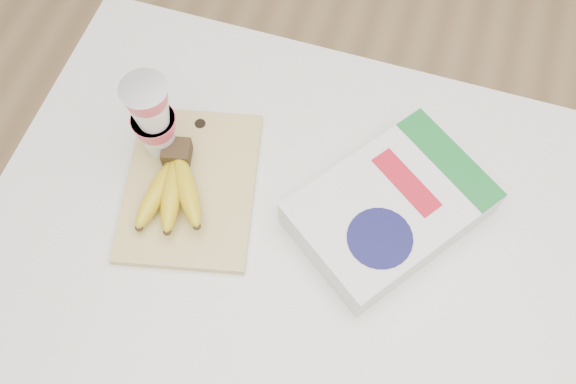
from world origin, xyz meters
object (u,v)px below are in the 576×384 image
object	(u,v)px
cutting_board	(191,186)
bananas	(173,187)
yogurt_stack	(152,117)
cereal_box	(390,208)
table	(335,340)

from	to	relation	value
cutting_board	bananas	size ratio (longest dim) A/B	1.67
cutting_board	yogurt_stack	size ratio (longest dim) A/B	1.67
bananas	cereal_box	distance (m)	0.37
bananas	yogurt_stack	size ratio (longest dim) A/B	1.00
bananas	yogurt_stack	xyz separation A→B (m)	(-0.05, 0.08, 0.08)
yogurt_stack	cereal_box	size ratio (longest dim) A/B	0.49
table	bananas	xyz separation A→B (m)	(-0.33, 0.04, 0.52)
cutting_board	cereal_box	bearing A→B (deg)	-4.51
cutting_board	yogurt_stack	bearing A→B (deg)	130.71
cereal_box	bananas	bearing A→B (deg)	-132.78
cutting_board	table	bearing A→B (deg)	-23.74
cutting_board	yogurt_stack	distance (m)	0.14
table	cereal_box	xyz separation A→B (m)	(0.03, 0.11, 0.52)
bananas	cutting_board	bearing A→B (deg)	50.70
yogurt_stack	cereal_box	world-z (taller)	yogurt_stack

